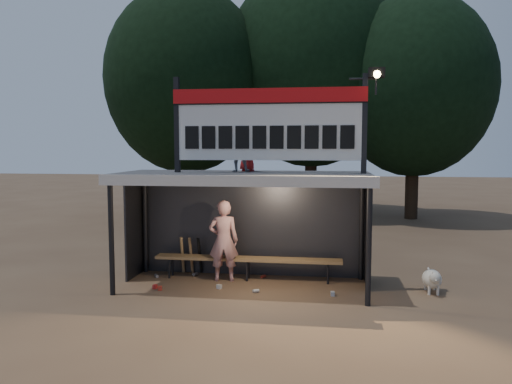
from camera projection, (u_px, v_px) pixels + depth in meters
The scene contains 13 objects.
ground at pixel (244, 287), 10.13m from camera, with size 80.00×80.00×0.00m, color brown.
player at pixel (224, 241), 10.51m from camera, with size 0.63×0.41×1.72m, color silver.
child_a at pixel (238, 147), 10.22m from camera, with size 0.49×0.38×1.01m, color gray.
child_b at pixel (248, 151), 10.45m from camera, with size 0.42×0.28×0.87m, color #A7191A.
dugout_shelter at pixel (245, 195), 10.21m from camera, with size 5.10×2.08×2.32m.
scoreboard_assembly at pixel (271, 122), 9.75m from camera, with size 4.10×0.27×1.99m.
bench at pixel (248, 260), 10.64m from camera, with size 4.00×0.35×0.48m.
tree_left at pixel (186, 80), 20.06m from camera, with size 6.46×6.46×9.27m.
tree_mid at pixel (312, 67), 20.79m from camera, with size 7.22×7.22×10.36m.
tree_right at pixel (414, 86), 19.33m from camera, with size 6.08×6.08×8.72m.
dog at pixel (432, 279), 9.67m from camera, with size 0.36×0.81×0.49m.
bats at pixel (191, 255), 11.09m from camera, with size 0.47×0.32×0.84m.
litter at pixel (216, 284), 10.20m from camera, with size 3.89×1.33×0.08m.
Camera 1 is at (1.63, -9.79, 2.82)m, focal length 35.00 mm.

